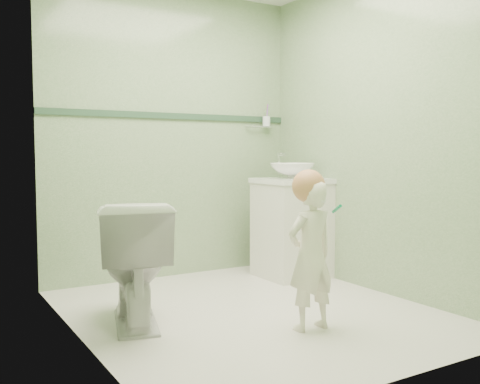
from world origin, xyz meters
TOP-DOWN VIEW (x-y plane):
  - ground at (0.00, 0.00)m, footprint 2.50×2.50m
  - room_shell at (0.00, 0.00)m, footprint 2.50×2.54m
  - trim_stripe at (0.00, 1.24)m, footprint 2.20×0.02m
  - vanity at (0.84, 0.70)m, footprint 0.52×0.50m
  - counter at (0.84, 0.70)m, footprint 0.54×0.52m
  - basin at (0.84, 0.70)m, footprint 0.37×0.37m
  - faucet at (0.84, 0.89)m, footprint 0.03×0.13m
  - cup_holder at (0.89, 1.18)m, footprint 0.26×0.07m
  - toilet at (-0.74, 0.17)m, footprint 0.61×0.83m
  - toddler at (0.11, -0.47)m, footprint 0.33×0.22m
  - hair_cap at (0.11, -0.45)m, footprint 0.20×0.20m
  - teal_toothbrush at (0.19, -0.59)m, footprint 0.11×0.13m

SIDE VIEW (x-z plane):
  - ground at x=0.00m, z-range 0.00..0.00m
  - toilet at x=-0.74m, z-range 0.00..0.76m
  - vanity at x=0.84m, z-range 0.00..0.80m
  - toddler at x=0.11m, z-range 0.00..0.88m
  - teal_toothbrush at x=0.19m, z-range 0.69..0.77m
  - counter at x=0.84m, z-range 0.79..0.83m
  - hair_cap at x=0.11m, z-range 0.75..0.95m
  - basin at x=0.84m, z-range 0.83..0.96m
  - faucet at x=0.84m, z-range 0.88..1.06m
  - room_shell at x=0.00m, z-range 0.00..2.40m
  - cup_holder at x=0.89m, z-range 1.22..1.43m
  - trim_stripe at x=0.00m, z-range 1.33..1.38m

